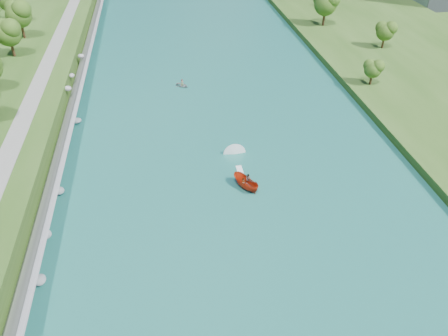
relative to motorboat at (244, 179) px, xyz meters
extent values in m
plane|color=#2D5119|center=(-1.11, -10.17, -0.91)|extent=(260.00, 260.00, 0.00)
cube|color=#175855|center=(-1.11, 9.83, -0.86)|extent=(55.00, 240.00, 0.10)
cube|color=slate|center=(-26.96, 9.83, 0.89)|extent=(3.54, 236.00, 4.05)
ellipsoid|color=gray|center=(-25.98, -14.46, -0.19)|extent=(1.33, 1.60, 0.91)
ellipsoid|color=gray|center=(-26.31, -7.93, 0.51)|extent=(1.49, 1.37, 1.11)
ellipsoid|color=gray|center=(-26.26, 1.49, -0.16)|extent=(1.69, 1.42, 1.09)
ellipsoid|color=gray|center=(-26.80, 11.57, 0.84)|extent=(1.27, 1.34, 0.95)
ellipsoid|color=gray|center=(-25.92, 21.46, -0.13)|extent=(1.61, 1.47, 0.90)
ellipsoid|color=gray|center=(-28.18, 30.38, 2.03)|extent=(1.40, 1.25, 0.97)
ellipsoid|color=gray|center=(-28.15, 36.39, 2.03)|extent=(1.05, 1.33, 0.79)
ellipsoid|color=gray|center=(-27.61, 47.76, 1.64)|extent=(1.36, 1.34, 0.93)
cube|color=gray|center=(-33.61, 9.83, 2.64)|extent=(3.00, 200.00, 0.10)
ellipsoid|color=#2D4F15|center=(-41.34, 47.50, 7.34)|extent=(5.70, 5.70, 9.50)
ellipsoid|color=#2D4F15|center=(-41.58, 59.18, 7.75)|extent=(6.19, 6.19, 10.32)
ellipsoid|color=#2D4F15|center=(-46.16, 71.63, 7.82)|extent=(6.28, 6.28, 10.47)
ellipsoid|color=#2D4F15|center=(30.84, 25.98, 3.65)|extent=(3.67, 3.67, 6.12)
ellipsoid|color=#2D4F15|center=(42.24, 44.58, 4.32)|extent=(4.48, 4.48, 7.47)
ellipsoid|color=#2D4F15|center=(34.02, 62.87, 5.91)|extent=(6.38, 6.38, 10.63)
imported|color=#B62B0E|center=(-0.01, -1.11, 0.11)|extent=(3.99, 4.97, 1.83)
imported|color=#66605B|center=(-0.41, -1.51, 0.37)|extent=(0.68, 0.54, 1.66)
imported|color=#66605B|center=(0.49, -0.61, 0.34)|extent=(0.97, 0.90, 1.59)
cube|color=white|center=(-0.01, 1.89, -0.78)|extent=(0.90, 5.00, 0.06)
imported|color=gray|center=(-6.29, 33.93, -0.51)|extent=(3.52, 3.53, 0.60)
imported|color=#66605B|center=(-6.29, 33.93, 0.08)|extent=(0.71, 0.55, 1.28)
camera|label=1|loc=(-10.76, -49.20, 38.29)|focal=35.00mm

